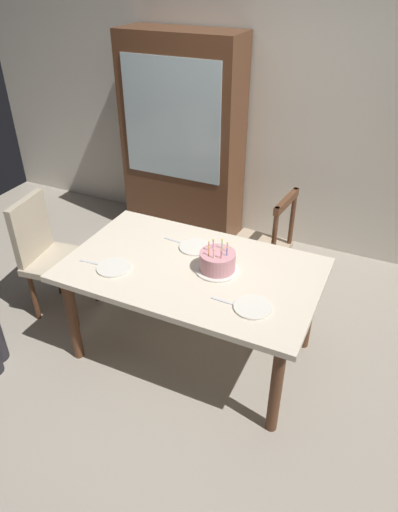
# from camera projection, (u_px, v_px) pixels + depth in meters

# --- Properties ---
(ground) EXTENTS (6.40, 6.40, 0.00)m
(ground) POSITION_uv_depth(u_px,v_px,m) (193.00, 350.00, 3.36)
(ground) COLOR #9E9384
(back_wall) EXTENTS (6.40, 0.10, 2.60)m
(back_wall) POSITION_uv_depth(u_px,v_px,m) (283.00, 105.00, 4.05)
(back_wall) COLOR silver
(back_wall) RESTS_ON ground
(dining_table) EXTENTS (1.63, 0.98, 0.73)m
(dining_table) POSITION_uv_depth(u_px,v_px,m) (192.00, 278.00, 3.00)
(dining_table) COLOR beige
(dining_table) RESTS_ON ground
(birthday_cake) EXTENTS (0.28, 0.28, 0.20)m
(birthday_cake) POSITION_uv_depth(u_px,v_px,m) (217.00, 262.00, 2.90)
(birthday_cake) COLOR silver
(birthday_cake) RESTS_ON dining_table
(plate_near_celebrant) EXTENTS (0.22, 0.22, 0.01)m
(plate_near_celebrant) POSITION_uv_depth(u_px,v_px,m) (114.00, 267.00, 2.95)
(plate_near_celebrant) COLOR silver
(plate_near_celebrant) RESTS_ON dining_table
(plate_far_side) EXTENTS (0.22, 0.22, 0.01)m
(plate_far_side) POSITION_uv_depth(u_px,v_px,m) (195.00, 247.00, 3.15)
(plate_far_side) COLOR silver
(plate_far_side) RESTS_ON dining_table
(plate_near_guest) EXTENTS (0.22, 0.22, 0.01)m
(plate_near_guest) POSITION_uv_depth(u_px,v_px,m) (253.00, 307.00, 2.61)
(plate_near_guest) COLOR silver
(plate_near_guest) RESTS_ON dining_table
(fork_near_celebrant) EXTENTS (0.18, 0.03, 0.01)m
(fork_near_celebrant) POSITION_uv_depth(u_px,v_px,m) (92.00, 263.00, 3.00)
(fork_near_celebrant) COLOR silver
(fork_near_celebrant) RESTS_ON dining_table
(fork_far_side) EXTENTS (0.18, 0.03, 0.01)m
(fork_far_side) POSITION_uv_depth(u_px,v_px,m) (176.00, 241.00, 3.22)
(fork_far_side) COLOR silver
(fork_far_side) RESTS_ON dining_table
(fork_near_guest) EXTENTS (0.18, 0.02, 0.01)m
(fork_near_guest) POSITION_uv_depth(u_px,v_px,m) (225.00, 302.00, 2.66)
(fork_near_guest) COLOR silver
(fork_near_guest) RESTS_ON dining_table
(chair_spindle_back) EXTENTS (0.48, 0.48, 0.95)m
(chair_spindle_back) POSITION_uv_depth(u_px,v_px,m) (260.00, 249.00, 3.65)
(chair_spindle_back) COLOR tan
(chair_spindle_back) RESTS_ON ground
(chair_upholstered) EXTENTS (0.50, 0.50, 0.95)m
(chair_upholstered) POSITION_uv_depth(u_px,v_px,m) (48.00, 251.00, 3.48)
(chair_upholstered) COLOR tan
(chair_upholstered) RESTS_ON ground
(china_cabinet) EXTENTS (1.10, 0.45, 1.90)m
(china_cabinet) POSITION_uv_depth(u_px,v_px,m) (183.00, 141.00, 4.32)
(china_cabinet) COLOR #56331E
(china_cabinet) RESTS_ON ground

